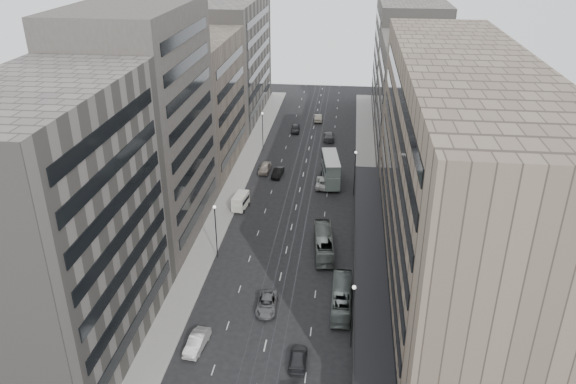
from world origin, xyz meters
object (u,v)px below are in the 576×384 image
at_px(double_decker, 331,169).
at_px(sedan_1, 197,342).
at_px(sedan_2, 267,304).
at_px(bus_far, 324,243).
at_px(pedestrian, 355,381).
at_px(bus_near, 341,298).
at_px(panel_van, 241,201).

xyz_separation_m(double_decker, sedan_1, (-12.95, -46.75, -2.02)).
bearing_deg(sedan_2, bus_far, 63.90).
bearing_deg(pedestrian, bus_near, -111.02).
relative_size(bus_far, double_decker, 1.08).
height_order(sedan_1, sedan_2, sedan_1).
relative_size(sedan_1, sedan_2, 0.91).
height_order(bus_near, panel_van, bus_near).
distance_m(double_decker, sedan_1, 48.56).
bearing_deg(pedestrian, double_decker, -113.08).
distance_m(panel_van, sedan_1, 34.55).
relative_size(bus_near, pedestrian, 6.19).
distance_m(bus_near, double_decker, 37.42).
relative_size(bus_far, sedan_2, 1.99).
xyz_separation_m(bus_far, double_decker, (-0.10, 24.35, 1.34)).
bearing_deg(sedan_1, bus_near, 37.60).
height_order(bus_near, sedan_2, bus_near).
height_order(double_decker, sedan_2, double_decker).
relative_size(bus_near, bus_far, 0.92).
relative_size(panel_van, sedan_2, 0.83).
height_order(double_decker, sedan_1, double_decker).
bearing_deg(sedan_1, double_decker, 81.47).
distance_m(sedan_2, pedestrian, 16.45).
bearing_deg(pedestrian, sedan_1, -41.82).
xyz_separation_m(bus_far, pedestrian, (4.76, -26.62, -0.54)).
height_order(double_decker, pedestrian, double_decker).
relative_size(bus_near, panel_van, 2.21).
height_order(panel_van, sedan_1, panel_van).
distance_m(panel_van, pedestrian, 43.30).
xyz_separation_m(double_decker, sedan_2, (-6.15, -38.74, -2.08)).
relative_size(bus_far, pedestrian, 6.71).
height_order(bus_near, sedan_1, bus_near).
height_order(double_decker, panel_van, double_decker).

